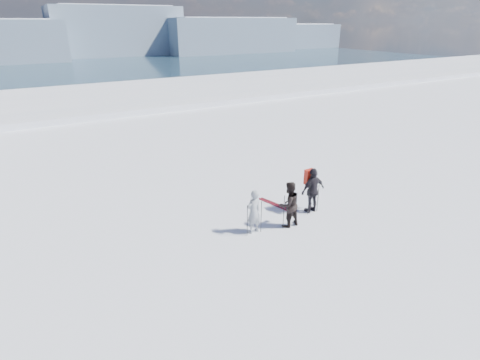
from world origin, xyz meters
The scene contains 8 objects.
lake_basin centered at (0.00, 30.00, -6.50)m, with size 820.00×820.00×71.62m.
far_mountain_range centered at (29.60, 454.78, -7.19)m, with size 770.00×110.00×53.00m.
skier_grey centered at (-1.76, 2.48, 0.82)m, with size 0.60×0.39×1.63m, color #979EA5.
skier_dark centered at (-0.42, 2.24, 0.87)m, with size 0.84×0.66×1.73m, color black.
skier_pack centered at (1.05, 2.66, 0.91)m, with size 1.07×0.44×1.82m, color black.
backpack centered at (1.05, 2.91, 2.12)m, with size 0.39×0.22×0.59m, color red.
ski_poles centered at (-0.39, 2.35, 0.63)m, with size 3.37×0.48×1.35m.
skis_loose centered at (0.17, 3.83, 0.01)m, with size 0.70×1.66×0.03m.
Camera 1 is at (-7.96, -7.30, 6.96)m, focal length 28.00 mm.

